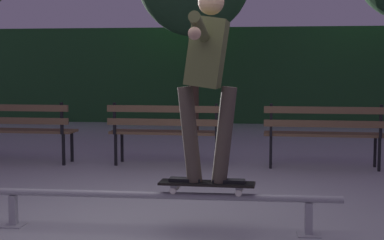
# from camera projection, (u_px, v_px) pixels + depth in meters

# --- Properties ---
(ground_plane) EXTENTS (90.00, 90.00, 0.00)m
(ground_plane) POSITION_uv_depth(u_px,v_px,m) (158.00, 228.00, 4.66)
(ground_plane) COLOR #99999E
(hedge_backdrop) EXTENTS (24.00, 1.20, 2.37)m
(hedge_backdrop) POSITION_uv_depth(u_px,v_px,m) (222.00, 75.00, 14.20)
(hedge_backdrop) COLOR #234C28
(hedge_backdrop) RESTS_ON ground
(grind_rail) EXTENTS (3.02, 0.18, 0.33)m
(grind_rail) POSITION_uv_depth(u_px,v_px,m) (157.00, 200.00, 4.57)
(grind_rail) COLOR #9E9EA3
(grind_rail) RESTS_ON ground
(skateboard) EXTENTS (0.79, 0.24, 0.09)m
(skateboard) POSITION_uv_depth(u_px,v_px,m) (207.00, 184.00, 4.51)
(skateboard) COLOR black
(skateboard) RESTS_ON grind_rail
(skateboarder) EXTENTS (0.62, 1.41, 1.56)m
(skateboarder) POSITION_uv_depth(u_px,v_px,m) (207.00, 69.00, 4.42)
(skateboarder) COLOR black
(skateboarder) RESTS_ON skateboard
(park_bench_leftmost) EXTENTS (1.62, 0.48, 0.88)m
(park_bench_leftmost) POSITION_uv_depth(u_px,v_px,m) (18.00, 126.00, 7.85)
(park_bench_leftmost) COLOR black
(park_bench_leftmost) RESTS_ON ground
(park_bench_left_center) EXTENTS (1.62, 0.48, 0.88)m
(park_bench_left_center) POSITION_uv_depth(u_px,v_px,m) (166.00, 127.00, 7.62)
(park_bench_left_center) COLOR black
(park_bench_left_center) RESTS_ON ground
(park_bench_right_center) EXTENTS (1.62, 0.48, 0.88)m
(park_bench_right_center) POSITION_uv_depth(u_px,v_px,m) (324.00, 129.00, 7.39)
(park_bench_right_center) COLOR black
(park_bench_right_center) RESTS_ON ground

